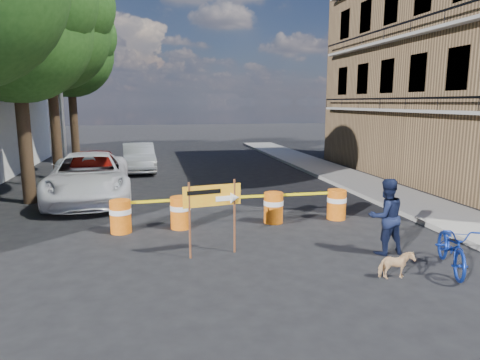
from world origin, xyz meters
name	(u,v)px	position (x,y,z in m)	size (l,w,h in m)	color
ground	(271,259)	(0.00, 0.00, 0.00)	(120.00, 120.00, 0.00)	black
sidewalk_east	(382,191)	(6.20, 6.00, 0.07)	(2.40, 40.00, 0.15)	gray
tree_mid_a	(17,24)	(-6.74, 7.00, 6.01)	(5.25, 5.00, 8.68)	#332316
tree_mid_b	(49,27)	(-6.73, 12.00, 6.71)	(5.67, 5.40, 9.62)	#332316
tree_far	(70,52)	(-6.74, 17.00, 6.22)	(5.04, 4.80, 8.84)	#332316
streetlamp	(61,80)	(-5.93, 9.50, 4.38)	(1.25, 0.18, 8.00)	gray
barrel_far_left	(121,216)	(-3.45, 2.74, 0.47)	(0.58, 0.58, 0.90)	#D85F0C
barrel_mid_left	(181,212)	(-1.83, 2.82, 0.47)	(0.58, 0.58, 0.90)	#D85F0C
barrel_mid_right	(273,207)	(0.88, 2.84, 0.47)	(0.58, 0.58, 0.90)	#D85F0C
barrel_far_right	(337,204)	(2.86, 2.83, 0.47)	(0.58, 0.58, 0.90)	#D85F0C
detour_sign	(219,201)	(-1.09, 0.52, 1.28)	(1.35, 0.34, 1.76)	#592D19
pedestrian	(386,216)	(2.69, -0.19, 0.89)	(0.87, 0.67, 1.78)	#101732
bicycle	(454,226)	(3.53, -1.40, 0.97)	(0.67, 1.02, 1.93)	#122D96
dog	(396,265)	(2.14, -1.59, 0.29)	(0.31, 0.68, 0.57)	#E6BA84
suv_white	(89,177)	(-4.80, 7.09, 0.84)	(2.79, 6.06, 1.68)	white
sedan_red	(93,172)	(-4.80, 8.24, 0.85)	(2.02, 5.01, 1.71)	#A3150D
sedan_silver	(139,157)	(-3.21, 13.46, 0.72)	(1.52, 4.36, 1.44)	#B8BBC0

